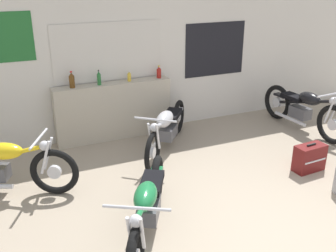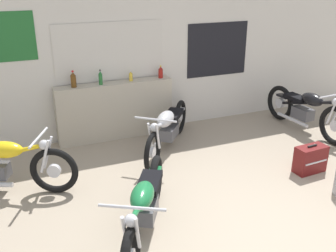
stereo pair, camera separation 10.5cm
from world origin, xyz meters
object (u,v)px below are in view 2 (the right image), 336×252
(motorcycle_black, at_px, (306,110))
(hard_case_darkred, at_px, (310,159))
(bottle_left_center, at_px, (101,78))
(motorcycle_green, at_px, (145,206))
(bottle_center, at_px, (131,76))
(motorcycle_silver, at_px, (168,128))
(bottle_leftmost, at_px, (73,80))
(bottle_right_center, at_px, (161,72))

(motorcycle_black, xyz_separation_m, hard_case_darkred, (-0.99, -1.29, -0.21))
(bottle_left_center, height_order, motorcycle_black, bottle_left_center)
(motorcycle_green, bearing_deg, hard_case_darkred, 9.97)
(bottle_left_center, xyz_separation_m, motorcycle_black, (3.50, -1.04, -0.70))
(bottle_center, distance_m, motorcycle_silver, 1.14)
(bottle_leftmost, relative_size, bottle_left_center, 1.09)
(bottle_center, distance_m, bottle_right_center, 0.55)
(bottle_center, bearing_deg, motorcycle_green, -105.16)
(bottle_left_center, relative_size, bottle_center, 1.40)
(bottle_left_center, relative_size, bottle_right_center, 1.15)
(bottle_left_center, xyz_separation_m, bottle_right_center, (1.08, 0.02, -0.01))
(motorcycle_black, height_order, motorcycle_green, motorcycle_black)
(bottle_left_center, bearing_deg, motorcycle_black, -16.48)
(bottle_left_center, bearing_deg, hard_case_darkred, -42.85)
(bottle_right_center, relative_size, motorcycle_green, 0.12)
(motorcycle_green, height_order, hard_case_darkred, motorcycle_green)
(motorcycle_silver, bearing_deg, bottle_left_center, 136.25)
(hard_case_darkred, bearing_deg, bottle_left_center, 137.15)
(bottle_center, bearing_deg, bottle_right_center, -0.70)
(bottle_right_center, bearing_deg, bottle_left_center, -179.15)
(motorcycle_green, distance_m, motorcycle_silver, 2.27)
(bottle_right_center, xyz_separation_m, motorcycle_green, (-1.32, -2.83, -0.71))
(bottle_left_center, height_order, motorcycle_green, bottle_left_center)
(bottle_leftmost, bearing_deg, motorcycle_silver, -32.84)
(bottle_center, bearing_deg, motorcycle_black, -19.62)
(bottle_center, relative_size, bottle_right_center, 0.82)
(bottle_left_center, bearing_deg, motorcycle_green, -94.78)
(motorcycle_black, bearing_deg, motorcycle_silver, 175.46)
(bottle_right_center, relative_size, motorcycle_silver, 0.13)
(bottle_leftmost, distance_m, motorcycle_black, 4.14)
(motorcycle_green, relative_size, motorcycle_silver, 1.08)
(bottle_leftmost, height_order, bottle_left_center, bottle_leftmost)
(bottle_right_center, bearing_deg, motorcycle_black, -23.47)
(motorcycle_silver, bearing_deg, motorcycle_black, -4.54)
(bottle_left_center, height_order, motorcycle_silver, bottle_left_center)
(bottle_right_center, xyz_separation_m, hard_case_darkred, (1.43, -2.34, -0.89))
(motorcycle_green, bearing_deg, bottle_right_center, 65.04)
(bottle_left_center, relative_size, hard_case_darkred, 0.53)
(bottle_center, relative_size, motorcycle_green, 0.10)
(bottle_right_center, relative_size, hard_case_darkred, 0.46)
(hard_case_darkred, bearing_deg, bottle_center, 130.07)
(motorcycle_black, bearing_deg, bottle_leftmost, 165.06)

